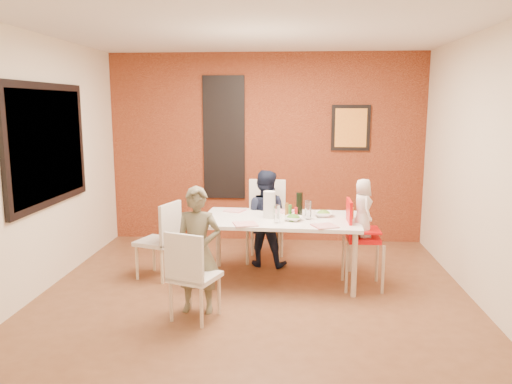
# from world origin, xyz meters

# --- Properties ---
(ground) EXTENTS (4.50, 4.50, 0.00)m
(ground) POSITION_xyz_m (0.00, 0.00, 0.00)
(ground) COLOR brown
(ground) RESTS_ON ground
(ceiling) EXTENTS (4.50, 4.50, 0.02)m
(ceiling) POSITION_xyz_m (0.00, 0.00, 2.70)
(ceiling) COLOR silver
(ceiling) RESTS_ON wall_back
(wall_back) EXTENTS (4.50, 0.02, 2.70)m
(wall_back) POSITION_xyz_m (0.00, 2.25, 1.35)
(wall_back) COLOR #EDE1C4
(wall_back) RESTS_ON ground
(wall_front) EXTENTS (4.50, 0.02, 2.70)m
(wall_front) POSITION_xyz_m (0.00, -2.25, 1.35)
(wall_front) COLOR #EDE1C4
(wall_front) RESTS_ON ground
(wall_left) EXTENTS (0.02, 4.50, 2.70)m
(wall_left) POSITION_xyz_m (-2.25, 0.00, 1.35)
(wall_left) COLOR #EDE1C4
(wall_left) RESTS_ON ground
(wall_right) EXTENTS (0.02, 4.50, 2.70)m
(wall_right) POSITION_xyz_m (2.25, 0.00, 1.35)
(wall_right) COLOR #EDE1C4
(wall_right) RESTS_ON ground
(brick_accent_wall) EXTENTS (4.50, 0.02, 2.70)m
(brick_accent_wall) POSITION_xyz_m (0.00, 2.23, 1.35)
(brick_accent_wall) COLOR maroon
(brick_accent_wall) RESTS_ON ground
(picture_window_frame) EXTENTS (0.05, 1.70, 1.30)m
(picture_window_frame) POSITION_xyz_m (-2.22, 0.20, 1.55)
(picture_window_frame) COLOR black
(picture_window_frame) RESTS_ON wall_left
(picture_window_pane) EXTENTS (0.02, 1.55, 1.15)m
(picture_window_pane) POSITION_xyz_m (-2.21, 0.20, 1.55)
(picture_window_pane) COLOR black
(picture_window_pane) RESTS_ON wall_left
(glassblock_strip) EXTENTS (0.55, 0.03, 1.70)m
(glassblock_strip) POSITION_xyz_m (-0.60, 2.21, 1.50)
(glassblock_strip) COLOR silver
(glassblock_strip) RESTS_ON wall_back
(glassblock_surround) EXTENTS (0.60, 0.03, 1.76)m
(glassblock_surround) POSITION_xyz_m (-0.60, 2.21, 1.50)
(glassblock_surround) COLOR black
(glassblock_surround) RESTS_ON wall_back
(art_print_frame) EXTENTS (0.54, 0.03, 0.64)m
(art_print_frame) POSITION_xyz_m (1.20, 2.21, 1.65)
(art_print_frame) COLOR black
(art_print_frame) RESTS_ON wall_back
(art_print_canvas) EXTENTS (0.44, 0.01, 0.54)m
(art_print_canvas) POSITION_xyz_m (1.20, 2.19, 1.65)
(art_print_canvas) COLOR #F7AA37
(art_print_canvas) RESTS_ON wall_back
(dining_table) EXTENTS (1.79, 1.05, 0.73)m
(dining_table) POSITION_xyz_m (0.26, 0.50, 0.66)
(dining_table) COLOR white
(dining_table) RESTS_ON ground
(chair_near) EXTENTS (0.51, 0.51, 0.85)m
(chair_near) POSITION_xyz_m (-0.53, -0.66, 0.48)
(chair_near) COLOR silver
(chair_near) RESTS_ON ground
(chair_far) EXTENTS (0.51, 0.51, 1.02)m
(chair_far) POSITION_xyz_m (0.06, 1.29, 0.57)
(chair_far) COLOR white
(chair_far) RESTS_ON ground
(chair_left) EXTENTS (0.52, 0.52, 0.89)m
(chair_left) POSITION_xyz_m (-1.08, 0.47, 0.50)
(chair_left) COLOR silver
(chair_left) RESTS_ON ground
(high_chair) EXTENTS (0.41, 0.41, 0.97)m
(high_chair) POSITION_xyz_m (1.11, 0.35, 0.58)
(high_chair) COLOR red
(high_chair) RESTS_ON ground
(child_near) EXTENTS (0.45, 0.31, 1.22)m
(child_near) POSITION_xyz_m (-0.50, -0.43, 0.61)
(child_near) COLOR brown
(child_near) RESTS_ON ground
(child_far) EXTENTS (0.65, 0.55, 1.19)m
(child_far) POSITION_xyz_m (0.05, 1.04, 0.60)
(child_far) COLOR black
(child_far) RESTS_ON ground
(toddler) EXTENTS (0.26, 0.34, 0.62)m
(toddler) POSITION_xyz_m (1.14, 0.35, 0.88)
(toddler) COLOR silver
(toddler) RESTS_ON high_chair
(plate_near_left) EXTENTS (0.30, 0.30, 0.01)m
(plate_near_left) POSITION_xyz_m (-0.10, 0.15, 0.73)
(plate_near_left) COLOR white
(plate_near_left) RESTS_ON dining_table
(plate_far_mid) EXTENTS (0.27, 0.27, 0.01)m
(plate_far_mid) POSITION_xyz_m (0.29, 0.82, 0.73)
(plate_far_mid) COLOR white
(plate_far_mid) RESTS_ON dining_table
(plate_near_right) EXTENTS (0.30, 0.30, 0.01)m
(plate_near_right) POSITION_xyz_m (0.73, 0.12, 0.73)
(plate_near_right) COLOR white
(plate_near_right) RESTS_ON dining_table
(plate_far_left) EXTENTS (0.27, 0.27, 0.01)m
(plate_far_left) POSITION_xyz_m (-0.29, 0.82, 0.73)
(plate_far_left) COLOR white
(plate_far_left) RESTS_ON dining_table
(salad_bowl_a) EXTENTS (0.25, 0.25, 0.05)m
(salad_bowl_a) POSITION_xyz_m (0.40, 0.37, 0.75)
(salad_bowl_a) COLOR white
(salad_bowl_a) RESTS_ON dining_table
(salad_bowl_b) EXTENTS (0.22, 0.22, 0.05)m
(salad_bowl_b) POSITION_xyz_m (0.74, 0.60, 0.75)
(salad_bowl_b) COLOR white
(salad_bowl_b) RESTS_ON dining_table
(wine_bottle) EXTENTS (0.07, 0.07, 0.28)m
(wine_bottle) POSITION_xyz_m (0.47, 0.58, 0.86)
(wine_bottle) COLOR black
(wine_bottle) RESTS_ON dining_table
(wine_glass_a) EXTENTS (0.07, 0.07, 0.19)m
(wine_glass_a) POSITION_xyz_m (0.23, 0.26, 0.82)
(wine_glass_a) COLOR white
(wine_glass_a) RESTS_ON dining_table
(wine_glass_b) EXTENTS (0.07, 0.07, 0.21)m
(wine_glass_b) POSITION_xyz_m (0.56, 0.46, 0.83)
(wine_glass_b) COLOR white
(wine_glass_b) RESTS_ON dining_table
(paper_towel_roll) EXTENTS (0.13, 0.13, 0.30)m
(paper_towel_roll) POSITION_xyz_m (0.14, 0.49, 0.88)
(paper_towel_roll) COLOR silver
(paper_towel_roll) RESTS_ON dining_table
(condiment_red) EXTENTS (0.03, 0.03, 0.13)m
(condiment_red) POSITION_xyz_m (0.43, 0.47, 0.79)
(condiment_red) COLOR red
(condiment_red) RESTS_ON dining_table
(condiment_green) EXTENTS (0.04, 0.04, 0.15)m
(condiment_green) POSITION_xyz_m (0.37, 0.49, 0.80)
(condiment_green) COLOR #2D6822
(condiment_green) RESTS_ON dining_table
(condiment_brown) EXTENTS (0.04, 0.04, 0.15)m
(condiment_brown) POSITION_xyz_m (0.33, 0.59, 0.80)
(condiment_brown) COLOR brown
(condiment_brown) RESTS_ON dining_table
(sippy_cup) EXTENTS (0.07, 0.07, 0.12)m
(sippy_cup) POSITION_xyz_m (1.04, 0.53, 0.79)
(sippy_cup) COLOR #D55B17
(sippy_cup) RESTS_ON dining_table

